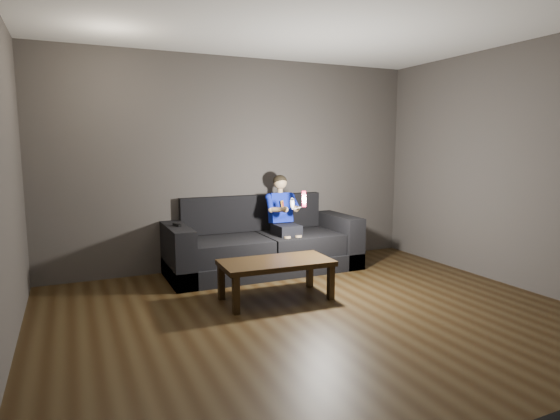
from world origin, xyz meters
name	(u,v)px	position (x,y,z in m)	size (l,w,h in m)	color
floor	(338,331)	(0.00, 0.00, 0.00)	(5.00, 5.00, 0.00)	black
back_wall	(240,164)	(0.00, 2.50, 1.35)	(5.00, 0.04, 2.70)	#3F3A36
right_wall	(547,168)	(2.50, 0.00, 1.35)	(0.04, 5.00, 2.70)	#3F3A36
ceiling	(344,2)	(0.00, 0.00, 2.70)	(5.00, 5.00, 0.02)	silver
sofa	(261,246)	(0.16, 2.14, 0.31)	(2.42, 1.05, 0.94)	black
child	(283,212)	(0.43, 2.07, 0.75)	(0.43, 0.53, 1.05)	black
wii_remote_red	(304,199)	(0.51, 1.66, 0.95)	(0.07, 0.08, 0.20)	#E9133E
nunchuk_white	(292,203)	(0.36, 1.66, 0.90)	(0.07, 0.09, 0.14)	white
wii_remote_black	(177,225)	(-0.93, 2.05, 0.67)	(0.07, 0.16, 0.03)	black
coffee_table	(276,266)	(-0.15, 0.99, 0.36)	(1.16, 0.61, 0.41)	black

